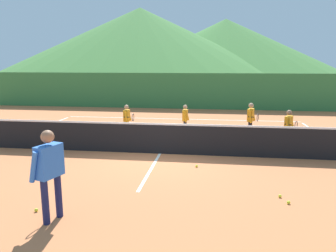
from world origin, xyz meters
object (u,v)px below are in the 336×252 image
(tennis_net, at_px, (160,138))
(student_2, at_px, (251,117))
(tennis_ball_5, at_px, (280,196))
(instructor, at_px, (50,167))
(student_3, at_px, (289,125))
(tennis_ball_4, at_px, (197,166))
(tennis_ball_0, at_px, (289,202))
(student_0, at_px, (127,118))
(tennis_ball_2, at_px, (36,210))
(student_1, at_px, (185,117))

(tennis_net, distance_m, student_2, 3.91)
(tennis_ball_5, bearing_deg, instructor, -159.78)
(tennis_net, bearing_deg, tennis_ball_5, -44.28)
(student_3, bearing_deg, tennis_ball_4, -139.54)
(tennis_net, xyz_separation_m, tennis_ball_4, (1.21, -1.19, -0.47))
(student_2, distance_m, tennis_ball_0, 5.81)
(tennis_ball_4, bearing_deg, student_2, 63.60)
(tennis_ball_0, bearing_deg, tennis_net, 133.90)
(tennis_net, relative_size, tennis_ball_4, 172.86)
(tennis_ball_4, height_order, tennis_ball_5, same)
(tennis_net, height_order, tennis_ball_0, tennis_net)
(student_0, relative_size, tennis_ball_4, 18.40)
(tennis_ball_0, xyz_separation_m, tennis_ball_4, (-1.96, 2.09, 0.00))
(tennis_ball_0, distance_m, tennis_ball_5, 0.32)
(instructor, xyz_separation_m, student_2, (4.25, 7.03, -0.19))
(instructor, bearing_deg, tennis_net, 74.90)
(tennis_net, xyz_separation_m, student_3, (4.12, 1.29, 0.27))
(tennis_net, bearing_deg, student_3, 17.45)
(tennis_ball_2, xyz_separation_m, tennis_ball_5, (4.76, 1.32, 0.00))
(instructor, bearing_deg, student_2, 58.82)
(tennis_ball_2, bearing_deg, student_3, 43.82)
(student_3, bearing_deg, tennis_ball_0, -101.81)
(tennis_ball_2, bearing_deg, tennis_ball_0, 11.74)
(tennis_ball_2, bearing_deg, student_2, 55.04)
(instructor, height_order, tennis_ball_5, instructor)
(tennis_ball_5, bearing_deg, student_2, 90.34)
(tennis_ball_4, bearing_deg, student_1, 99.51)
(student_0, xyz_separation_m, tennis_ball_2, (-0.11, -6.38, -0.72))
(student_3, xyz_separation_m, tennis_ball_5, (-1.07, -4.27, -0.73))
(student_3, xyz_separation_m, tennis_ball_2, (-5.83, -5.59, -0.73))
(tennis_net, distance_m, tennis_ball_4, 1.76)
(tennis_ball_0, bearing_deg, tennis_ball_5, 109.33)
(student_0, relative_size, student_3, 0.98)
(tennis_net, bearing_deg, student_2, 39.25)
(instructor, distance_m, tennis_ball_5, 4.67)
(student_1, xyz_separation_m, tennis_ball_0, (2.59, -5.90, -0.70))
(tennis_ball_4, bearing_deg, tennis_net, 135.34)
(instructor, distance_m, tennis_ball_0, 4.67)
(student_1, bearing_deg, tennis_ball_0, -66.26)
(instructor, xyz_separation_m, tennis_ball_2, (-0.48, 0.26, -0.97))
(tennis_ball_5, bearing_deg, student_0, 132.59)
(tennis_net, height_order, tennis_ball_4, tennis_net)
(instructor, height_order, student_2, instructor)
(tennis_ball_0, bearing_deg, instructor, -163.85)
(student_0, height_order, student_1, student_0)
(student_1, bearing_deg, tennis_net, -102.30)
(student_3, xyz_separation_m, tennis_ball_0, (-0.96, -4.58, -0.73))
(student_1, bearing_deg, student_3, -20.32)
(instructor, distance_m, student_3, 7.93)
(student_0, xyz_separation_m, student_1, (2.17, 0.53, -0.02))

